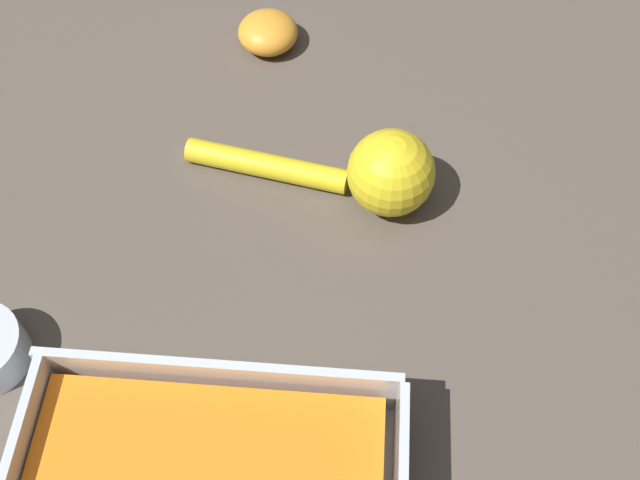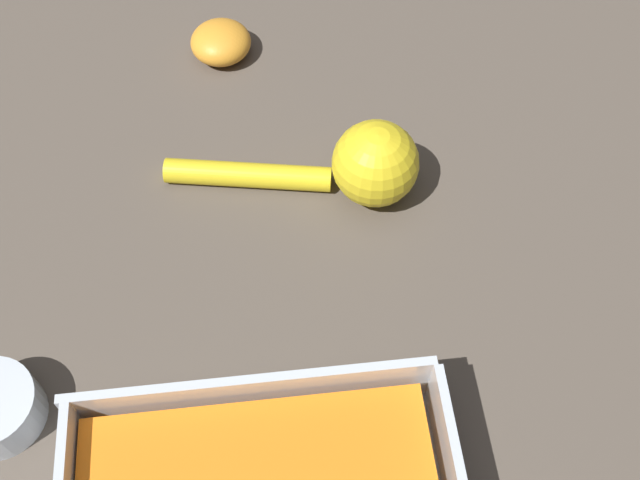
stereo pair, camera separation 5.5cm
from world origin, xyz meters
The scene contains 2 objects.
lemon_squeezer centered at (-0.09, -0.27, 0.03)m, with size 0.20×0.08×0.07m.
lemon_half centered at (0.01, -0.44, 0.02)m, with size 0.06×0.06×0.03m.
Camera 2 is at (-0.03, 0.09, 0.50)m, focal length 42.00 mm.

